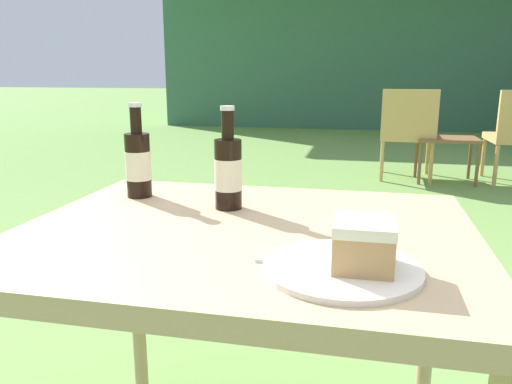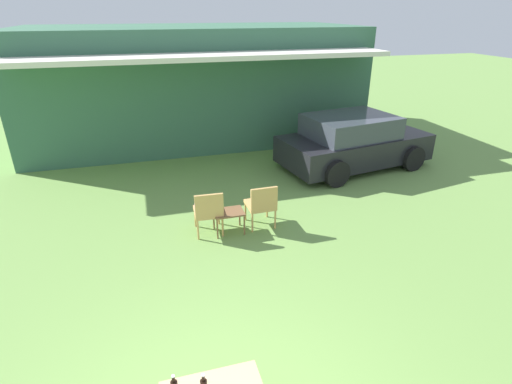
{
  "view_description": "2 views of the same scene",
  "coord_description": "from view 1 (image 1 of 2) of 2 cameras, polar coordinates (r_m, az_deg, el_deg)",
  "views": [
    {
      "loc": [
        0.23,
        -0.94,
        1.03
      ],
      "look_at": [
        0.0,
        0.1,
        0.77
      ],
      "focal_mm": 35.0,
      "sensor_mm": 36.0,
      "label": 1
    },
    {
      "loc": [
        -0.31,
        -2.35,
        3.81
      ],
      "look_at": [
        1.43,
        3.72,
        0.9
      ],
      "focal_mm": 28.0,
      "sensor_mm": 36.0,
      "label": 2
    }
  ],
  "objects": [
    {
      "name": "cola_bottle_near",
      "position": [
        1.13,
        -3.2,
        2.4
      ],
      "size": [
        0.06,
        0.06,
        0.23
      ],
      "color": "black",
      "rests_on": "patio_table"
    },
    {
      "name": "cola_bottle_far",
      "position": [
        1.27,
        -13.33,
        3.31
      ],
      "size": [
        0.06,
        0.06,
        0.23
      ],
      "color": "black",
      "rests_on": "patio_table"
    },
    {
      "name": "wicker_chair_cushioned",
      "position": [
        5.06,
        16.95,
        6.86
      ],
      "size": [
        0.53,
        0.56,
        0.87
      ],
      "rotation": [
        0.0,
        0.0,
        3.1
      ],
      "color": "tan",
      "rests_on": "ground_plane"
    },
    {
      "name": "garden_side_table",
      "position": [
        5.07,
        20.99,
        5.27
      ],
      "size": [
        0.55,
        0.41,
        0.43
      ],
      "color": "brown",
      "rests_on": "ground_plane"
    },
    {
      "name": "cake_on_plate",
      "position": [
        0.8,
        11.04,
        -7.16
      ],
      "size": [
        0.25,
        0.25,
        0.09
      ],
      "color": "silver",
      "rests_on": "patio_table"
    },
    {
      "name": "cabin_building",
      "position": [
        11.55,
        18.6,
        16.13
      ],
      "size": [
        9.88,
        5.63,
        3.35
      ],
      "color": "#38664C",
      "rests_on": "ground_plane"
    },
    {
      "name": "patio_table",
      "position": [
        1.03,
        -1.19,
        -7.76
      ],
      "size": [
        0.91,
        0.74,
        0.72
      ],
      "color": "tan",
      "rests_on": "ground_plane"
    },
    {
      "name": "fork",
      "position": [
        0.83,
        5.73,
        -8.02
      ],
      "size": [
        0.17,
        0.02,
        0.01
      ],
      "color": "silver",
      "rests_on": "patio_table"
    }
  ]
}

